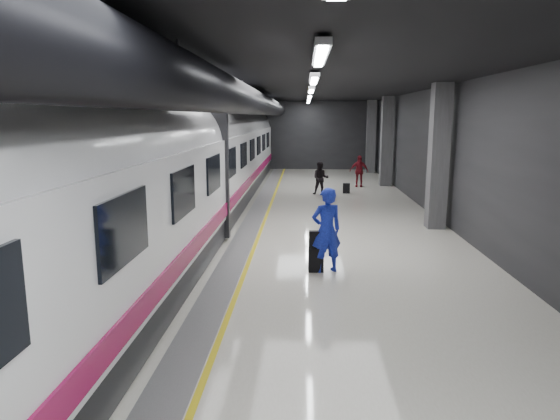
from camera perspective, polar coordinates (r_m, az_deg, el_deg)
ground at (r=14.18m, az=1.17°, el=-3.60°), size 40.00×40.00×0.00m
platform_hall at (r=14.71m, az=0.20°, el=10.83°), size 10.02×40.02×4.51m
train at (r=14.28m, az=-11.98°, el=4.71°), size 3.05×38.00×4.05m
traveler_main at (r=11.28m, az=5.33°, el=-2.30°), size 0.82×0.68×1.94m
suitcase_main at (r=11.43m, az=4.13°, el=-5.69°), size 0.35×0.24×0.55m
shoulder_bag at (r=11.31m, az=4.08°, el=-3.39°), size 0.29×0.16×0.39m
traveler_far_a at (r=22.60m, az=4.67°, el=3.64°), size 0.78×0.63×1.50m
traveler_far_b at (r=25.48m, az=9.01°, el=4.42°), size 0.97×0.50×1.58m
suitcase_far at (r=23.28m, az=7.59°, el=2.49°), size 0.32×0.21×0.46m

